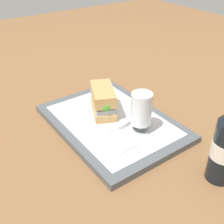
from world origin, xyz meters
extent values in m
plane|color=brown|center=(0.00, 0.00, 0.00)|extent=(3.00, 3.00, 0.00)
cube|color=#4C5156|center=(0.00, 0.00, 0.01)|extent=(0.44, 0.32, 0.02)
cube|color=silver|center=(0.00, 0.00, 0.02)|extent=(0.38, 0.27, 0.00)
cylinder|color=white|center=(-0.04, -0.01, 0.03)|extent=(0.19, 0.19, 0.01)
cube|color=tan|center=(-0.04, -0.01, 0.05)|extent=(0.14, 0.11, 0.02)
cube|color=#9EA3A8|center=(-0.04, -0.01, 0.07)|extent=(0.13, 0.10, 0.02)
cube|color=silver|center=(-0.04, -0.01, 0.08)|extent=(0.12, 0.09, 0.01)
sphere|color=#47932D|center=(0.01, -0.03, 0.09)|extent=(0.04, 0.04, 0.04)
cube|color=tan|center=(-0.04, -0.01, 0.10)|extent=(0.14, 0.11, 0.04)
cylinder|color=silver|center=(0.10, 0.03, 0.02)|extent=(0.06, 0.06, 0.01)
cylinder|color=silver|center=(0.10, 0.03, 0.04)|extent=(0.01, 0.01, 0.02)
cylinder|color=silver|center=(0.10, 0.03, 0.10)|extent=(0.06, 0.06, 0.09)
cylinder|color=gold|center=(0.10, 0.03, 0.08)|extent=(0.06, 0.06, 0.06)
cylinder|color=white|center=(0.10, 0.03, 0.12)|extent=(0.05, 0.05, 0.01)
cube|color=white|center=(0.10, -0.05, 0.02)|extent=(0.09, 0.07, 0.01)
camera|label=1|loc=(0.59, -0.42, 0.51)|focal=44.97mm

